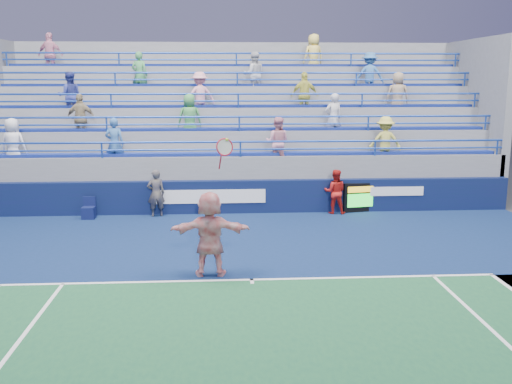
{
  "coord_description": "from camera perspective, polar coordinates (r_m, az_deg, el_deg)",
  "views": [
    {
      "loc": [
        -0.65,
        -11.95,
        4.39
      ],
      "look_at": [
        0.25,
        2.5,
        1.5
      ],
      "focal_mm": 40.0,
      "sensor_mm": 36.0,
      "label": 1
    }
  ],
  "objects": [
    {
      "name": "sponsor_wall",
      "position": [
        18.85,
        -1.51,
        -0.47
      ],
      "size": [
        18.0,
        0.32,
        1.1
      ],
      "color": "#0A1838",
      "rests_on": "ground"
    },
    {
      "name": "tennis_player",
      "position": [
        12.83,
        -4.62,
        -4.16
      ],
      "size": [
        1.82,
        0.61,
        3.13
      ],
      "color": "white",
      "rests_on": "ground"
    },
    {
      "name": "ground",
      "position": [
        12.75,
        -0.43,
        -8.85
      ],
      "size": [
        120.0,
        120.0,
        0.0
      ],
      "primitive_type": "plane",
      "color": "#333538"
    },
    {
      "name": "judge_chair",
      "position": [
        18.88,
        -16.38,
        -1.93
      ],
      "size": [
        0.4,
        0.4,
        0.7
      ],
      "color": "#0D143F",
      "rests_on": "ground"
    },
    {
      "name": "line_judge",
      "position": [
        18.57,
        -9.97,
        -0.13
      ],
      "size": [
        0.63,
        0.49,
        1.54
      ],
      "primitive_type": "imported",
      "rotation": [
        0.0,
        0.0,
        3.38
      ],
      "color": "#121333",
      "rests_on": "ground"
    },
    {
      "name": "ball_girl",
      "position": [
        18.88,
        7.91,
        0.02
      ],
      "size": [
        0.81,
        0.68,
        1.48
      ],
      "primitive_type": "imported",
      "rotation": [
        0.0,
        0.0,
        2.96
      ],
      "color": "#B61914",
      "rests_on": "ground"
    },
    {
      "name": "bleacher_stand",
      "position": [
        22.41,
        -1.89,
        3.99
      ],
      "size": [
        18.0,
        5.6,
        6.13
      ],
      "color": "slate",
      "rests_on": "ground"
    },
    {
      "name": "serve_speed_board",
      "position": [
        19.34,
        10.72,
        -0.53
      ],
      "size": [
        1.43,
        0.4,
        0.98
      ],
      "color": "black",
      "rests_on": "ground"
    }
  ]
}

